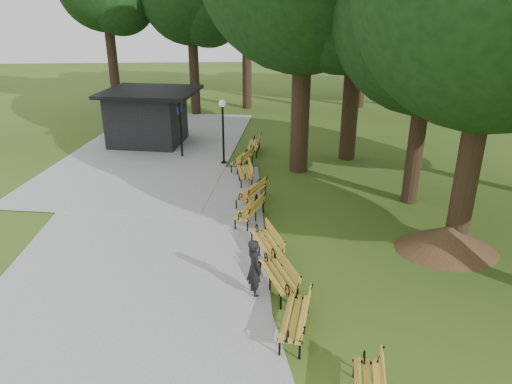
{
  "coord_description": "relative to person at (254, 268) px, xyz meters",
  "views": [
    {
      "loc": [
        -1.17,
        -9.68,
        7.25
      ],
      "look_at": [
        -0.22,
        5.26,
        1.1
      ],
      "focal_mm": 33.2,
      "sensor_mm": 36.0,
      "label": 1
    }
  ],
  "objects": [
    {
      "name": "bench_3",
      "position": [
        0.63,
        0.16,
        -0.37
      ],
      "size": [
        1.09,
        2.0,
        0.88
      ],
      "primitive_type": null,
      "rotation": [
        0.0,
        0.0,
        -1.32
      ],
      "color": "gold",
      "rests_on": "ground"
    },
    {
      "name": "bench_7",
      "position": [
        0.08,
        8.29,
        -0.37
      ],
      "size": [
        0.75,
        1.93,
        0.88
      ],
      "primitive_type": null,
      "rotation": [
        0.0,
        0.0,
        -1.51
      ],
      "color": "gold",
      "rests_on": "ground"
    },
    {
      "name": "bench_6",
      "position": [
        0.24,
        6.04,
        -0.37
      ],
      "size": [
        1.47,
        1.97,
        0.88
      ],
      "primitive_type": null,
      "rotation": [
        0.0,
        0.0,
        -2.07
      ],
      "color": "gold",
      "rests_on": "ground"
    },
    {
      "name": "dirt_mound",
      "position": [
        6.09,
        2.01,
        -0.4
      ],
      "size": [
        2.65,
        2.65,
        0.81
      ],
      "primitive_type": "cone",
      "color": "#47301C",
      "rests_on": "ground"
    },
    {
      "name": "path",
      "position": [
        -3.46,
        2.16,
        -0.78
      ],
      "size": [
        12.0,
        38.0,
        0.06
      ],
      "primitive_type": "cube",
      "color": "#959597",
      "rests_on": "ground"
    },
    {
      "name": "lamp_post",
      "position": [
        -0.8,
        10.7,
        1.38
      ],
      "size": [
        0.32,
        0.32,
        3.03
      ],
      "color": "black",
      "rests_on": "ground"
    },
    {
      "name": "bench_8",
      "position": [
        0.04,
        10.01,
        -0.37
      ],
      "size": [
        1.29,
        2.0,
        0.88
      ],
      "primitive_type": null,
      "rotation": [
        0.0,
        0.0,
        -1.95
      ],
      "color": "gold",
      "rests_on": "ground"
    },
    {
      "name": "lawn_tree_1",
      "position": [
        6.3,
        5.8,
        5.93
      ],
      "size": [
        6.77,
        6.77,
        10.15
      ],
      "color": "black",
      "rests_on": "ground"
    },
    {
      "name": "bench_9",
      "position": [
        0.7,
        12.26,
        -0.37
      ],
      "size": [
        0.93,
        1.98,
        0.88
      ],
      "primitive_type": null,
      "rotation": [
        0.0,
        0.0,
        -1.73
      ],
      "color": "gold",
      "rests_on": "ground"
    },
    {
      "name": "bench_5",
      "position": [
        0.1,
        4.42,
        -0.37
      ],
      "size": [
        1.34,
        2.0,
        0.88
      ],
      "primitive_type": null,
      "rotation": [
        0.0,
        0.0,
        -1.98
      ],
      "color": "gold",
      "rests_on": "ground"
    },
    {
      "name": "ground",
      "position": [
        0.54,
        -0.84,
        -0.81
      ],
      "size": [
        100.0,
        100.0,
        0.0
      ],
      "primitive_type": "plane",
      "color": "#345317",
      "rests_on": "ground"
    },
    {
      "name": "kiosk",
      "position": [
        -4.8,
        14.27,
        0.64
      ],
      "size": [
        5.34,
        4.87,
        2.9
      ],
      "primitive_type": null,
      "rotation": [
        0.0,
        0.0,
        -0.2
      ],
      "color": "black",
      "rests_on": "ground"
    },
    {
      "name": "bench_2",
      "position": [
        0.83,
        -1.63,
        -0.37
      ],
      "size": [
        1.13,
        2.0,
        0.88
      ],
      "primitive_type": null,
      "rotation": [
        0.0,
        0.0,
        -1.84
      ],
      "color": "gold",
      "rests_on": "ground"
    },
    {
      "name": "person",
      "position": [
        0.0,
        0.0,
        0.0
      ],
      "size": [
        0.56,
        0.68,
        1.61
      ],
      "primitive_type": "imported",
      "rotation": [
        0.0,
        0.0,
        1.92
      ],
      "color": "black",
      "rests_on": "ground"
    },
    {
      "name": "bench_4",
      "position": [
        0.47,
        1.98,
        -0.37
      ],
      "size": [
        1.03,
        1.99,
        0.88
      ],
      "primitive_type": null,
      "rotation": [
        0.0,
        0.0,
        -1.35
      ],
      "color": "gold",
      "rests_on": "ground"
    }
  ]
}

